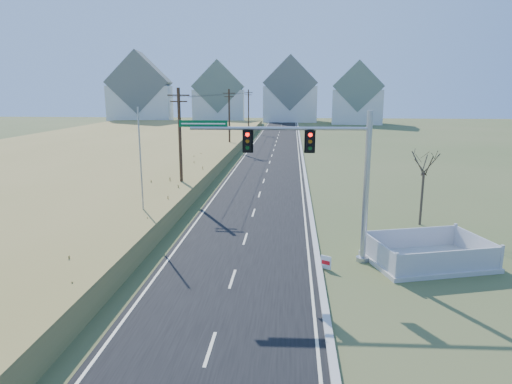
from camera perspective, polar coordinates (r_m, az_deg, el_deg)
name	(u,v)px	position (r m, az deg, el deg)	size (l,w,h in m)	color
ground	(237,264)	(23.82, -2.34, -9.03)	(260.00, 260.00, 0.00)	#425428
road	(275,147)	(72.56, 2.34, 5.64)	(8.00, 180.00, 0.06)	black
curb	(301,147)	(72.52, 5.64, 5.63)	(0.30, 180.00, 0.18)	#B2AFA8
reed_marsh	(102,150)	(67.97, -18.74, 5.04)	(38.00, 110.00, 1.30)	#9E8747
utility_pole_near	(180,141)	(38.33, -9.47, 6.29)	(1.80, 0.26, 9.00)	#422D1E
utility_pole_mid	(229,119)	(67.74, -3.36, 9.09)	(1.80, 0.26, 9.00)	#422D1E
utility_pole_far	(249,110)	(97.51, -0.94, 10.16)	(1.80, 0.26, 9.00)	#422D1E
condo_nw	(140,95)	(128.60, -14.26, 11.71)	(17.69, 13.38, 19.05)	silver
condo_nnw	(219,97)	(131.64, -4.65, 11.72)	(14.93, 11.17, 17.03)	silver
condo_n	(290,95)	(133.99, 4.29, 12.03)	(15.27, 10.20, 18.54)	silver
condo_ne	(357,98)	(127.19, 12.56, 11.40)	(14.12, 10.51, 16.52)	silver
traffic_signal_mast	(329,172)	(23.35, 9.10, 2.49)	(9.82, 0.67, 7.81)	#9EA0A5
fence_enclosure	(428,258)	(25.46, 20.66, -7.75)	(6.73, 5.45, 1.33)	#B7B5AD
open_sign	(326,262)	(23.32, 8.74, -8.70)	(0.50, 0.32, 0.68)	white
flagpole	(142,182)	(29.88, -14.10, 1.28)	(0.35, 0.35, 7.79)	#B7B5AD
bare_tree	(425,162)	(31.57, 20.34, 3.59)	(2.00, 2.00, 5.29)	#4C3F33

